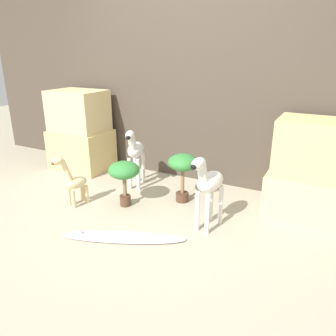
{
  "coord_description": "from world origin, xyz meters",
  "views": [
    {
      "loc": [
        1.56,
        -2.07,
        1.5
      ],
      "look_at": [
        0.12,
        0.65,
        0.39
      ],
      "focal_mm": 35.0,
      "sensor_mm": 36.0,
      "label": 1
    }
  ],
  "objects_px": {
    "potted_palm_front": "(124,173)",
    "surfboard": "(122,237)",
    "zebra_right": "(208,183)",
    "zebra_left": "(135,151)",
    "giraffe_figurine": "(74,181)",
    "potted_palm_back": "(183,166)"
  },
  "relations": [
    {
      "from": "potted_palm_front",
      "to": "surfboard",
      "type": "xyz_separation_m",
      "value": [
        0.34,
        -0.54,
        -0.34
      ]
    },
    {
      "from": "potted_palm_front",
      "to": "surfboard",
      "type": "height_order",
      "value": "potted_palm_front"
    },
    {
      "from": "zebra_right",
      "to": "zebra_left",
      "type": "relative_size",
      "value": 1.0
    },
    {
      "from": "zebra_right",
      "to": "giraffe_figurine",
      "type": "bearing_deg",
      "value": -171.8
    },
    {
      "from": "zebra_right",
      "to": "potted_palm_front",
      "type": "distance_m",
      "value": 0.91
    },
    {
      "from": "giraffe_figurine",
      "to": "potted_palm_back",
      "type": "height_order",
      "value": "giraffe_figurine"
    },
    {
      "from": "zebra_right",
      "to": "potted_palm_back",
      "type": "distance_m",
      "value": 0.6
    },
    {
      "from": "potted_palm_back",
      "to": "surfboard",
      "type": "height_order",
      "value": "potted_palm_back"
    },
    {
      "from": "potted_palm_front",
      "to": "potted_palm_back",
      "type": "distance_m",
      "value": 0.6
    },
    {
      "from": "zebra_left",
      "to": "potted_palm_front",
      "type": "relative_size",
      "value": 1.5
    },
    {
      "from": "potted_palm_back",
      "to": "surfboard",
      "type": "xyz_separation_m",
      "value": [
        -0.13,
        -0.9,
        -0.37
      ]
    },
    {
      "from": "zebra_right",
      "to": "zebra_left",
      "type": "distance_m",
      "value": 1.19
    },
    {
      "from": "zebra_right",
      "to": "surfboard",
      "type": "relative_size",
      "value": 0.67
    },
    {
      "from": "zebra_right",
      "to": "giraffe_figurine",
      "type": "xyz_separation_m",
      "value": [
        -1.36,
        -0.2,
        -0.17
      ]
    },
    {
      "from": "zebra_left",
      "to": "potted_palm_back",
      "type": "relative_size",
      "value": 1.37
    },
    {
      "from": "zebra_right",
      "to": "potted_palm_front",
      "type": "bearing_deg",
      "value": 177.43
    },
    {
      "from": "zebra_left",
      "to": "giraffe_figurine",
      "type": "relative_size",
      "value": 1.28
    },
    {
      "from": "zebra_right",
      "to": "potted_palm_front",
      "type": "relative_size",
      "value": 1.5
    },
    {
      "from": "zebra_left",
      "to": "giraffe_figurine",
      "type": "xyz_separation_m",
      "value": [
        -0.28,
        -0.7,
        -0.17
      ]
    },
    {
      "from": "giraffe_figurine",
      "to": "potted_palm_front",
      "type": "height_order",
      "value": "giraffe_figurine"
    },
    {
      "from": "zebra_left",
      "to": "potted_palm_front",
      "type": "distance_m",
      "value": 0.5
    },
    {
      "from": "potted_palm_back",
      "to": "surfboard",
      "type": "bearing_deg",
      "value": -98.17
    }
  ]
}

